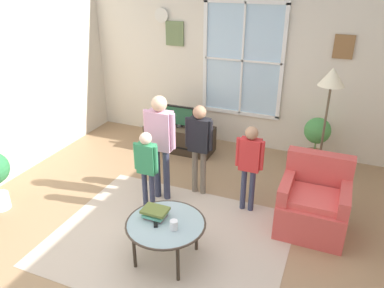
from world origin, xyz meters
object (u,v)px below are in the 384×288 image
object	(u,v)px
tv_stand	(180,138)
person_pink_shirt	(160,137)
cup	(174,225)
floor_lamp	(330,91)
coffee_table	(166,225)
person_red_shirt	(250,160)
armchair	(313,204)
book_stack	(155,213)
person_green_shirt	(147,163)
remote_near_books	(155,223)
television	(179,116)
person_black_shirt	(199,140)
potted_plant_by_window	(316,140)

from	to	relation	value
tv_stand	person_pink_shirt	xyz separation A→B (m)	(0.39, -1.44, 0.69)
cup	floor_lamp	world-z (taller)	floor_lamp
coffee_table	person_red_shirt	size ratio (longest dim) A/B	0.73
armchair	person_pink_shirt	distance (m)	2.01
armchair	floor_lamp	world-z (taller)	floor_lamp
book_stack	person_green_shirt	world-z (taller)	person_green_shirt
cup	person_red_shirt	size ratio (longest dim) A/B	0.09
coffee_table	book_stack	bearing A→B (deg)	160.55
coffee_table	person_pink_shirt	xyz separation A→B (m)	(-0.57, 1.05, 0.46)
coffee_table	person_red_shirt	distance (m)	1.36
person_green_shirt	armchair	bearing A→B (deg)	12.05
remote_near_books	book_stack	bearing A→B (deg)	116.92
tv_stand	floor_lamp	xyz separation A→B (m)	(2.27, -0.58, 1.26)
armchair	remote_near_books	bearing A→B (deg)	-140.61
television	person_pink_shirt	distance (m)	1.52
tv_stand	coffee_table	xyz separation A→B (m)	(0.96, -2.49, 0.22)
tv_stand	coffee_table	distance (m)	2.68
person_green_shirt	person_black_shirt	xyz separation A→B (m)	(0.43, 0.63, 0.12)
television	cup	xyz separation A→B (m)	(1.08, -2.55, -0.10)
floor_lamp	person_pink_shirt	bearing A→B (deg)	-155.37
tv_stand	television	distance (m)	0.40
person_green_shirt	cup	bearing A→B (deg)	-47.44
armchair	person_black_shirt	bearing A→B (deg)	171.96
person_green_shirt	coffee_table	bearing A→B (deg)	-50.40
book_stack	person_red_shirt	xyz separation A→B (m)	(0.69, 1.16, 0.21)
cup	remote_near_books	world-z (taller)	cup
person_black_shirt	person_red_shirt	bearing A→B (deg)	-11.52
book_stack	floor_lamp	world-z (taller)	floor_lamp
person_black_shirt	potted_plant_by_window	size ratio (longest dim) A/B	1.56
book_stack	person_red_shirt	size ratio (longest dim) A/B	0.23
remote_near_books	potted_plant_by_window	xyz separation A→B (m)	(1.30, 2.75, -0.01)
person_pink_shirt	person_black_shirt	size ratio (longest dim) A/B	1.13
book_stack	person_pink_shirt	size ratio (longest dim) A/B	0.19
tv_stand	remote_near_books	bearing A→B (deg)	-71.17
person_green_shirt	potted_plant_by_window	distance (m)	2.69
coffee_table	book_stack	world-z (taller)	book_stack
armchair	cup	bearing A→B (deg)	-135.79
person_pink_shirt	television	bearing A→B (deg)	105.06
television	remote_near_books	size ratio (longest dim) A/B	3.72
person_pink_shirt	floor_lamp	bearing A→B (deg)	24.63
floor_lamp	remote_near_books	bearing A→B (deg)	-125.68
tv_stand	floor_lamp	bearing A→B (deg)	-14.26
television	person_green_shirt	distance (m)	1.80
television	person_red_shirt	world-z (taller)	person_red_shirt
cup	potted_plant_by_window	size ratio (longest dim) A/B	0.12
tv_stand	person_green_shirt	distance (m)	1.86
person_black_shirt	floor_lamp	size ratio (longest dim) A/B	0.72
person_red_shirt	armchair	bearing A→B (deg)	-4.88
person_black_shirt	tv_stand	bearing A→B (deg)	124.90
television	book_stack	bearing A→B (deg)	-71.50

